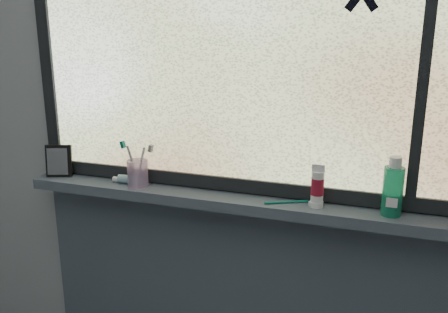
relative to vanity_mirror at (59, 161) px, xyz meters
name	(u,v)px	position (x,y,z in m)	size (l,w,h in m)	color
wall_back	(239,129)	(0.73, 0.08, 0.17)	(3.00, 0.01, 2.50)	#9EA3A8
windowsill	(232,201)	(0.73, 0.00, -0.08)	(1.62, 0.14, 0.04)	#454F5C
window_pane	(238,51)	(0.73, 0.05, 0.45)	(1.50, 0.01, 1.00)	silver
frame_bottom	(236,184)	(0.73, 0.05, -0.03)	(1.60, 0.03, 0.05)	black
frame_left	(46,46)	(-0.05, 0.05, 0.45)	(0.05, 0.03, 1.10)	black
frame_mullion	(426,55)	(1.33, 0.05, 0.45)	(0.04, 0.03, 1.00)	black
vanity_mirror	(59,161)	(0.00, 0.00, 0.00)	(0.10, 0.05, 0.13)	black
toothpaste_tube	(130,179)	(0.31, 0.01, -0.05)	(0.18, 0.04, 0.03)	silver
toothbrush_cup	(138,173)	(0.36, -0.01, -0.01)	(0.08, 0.08, 0.10)	#CCA3D8
toothbrush_lying	(287,201)	(0.93, -0.01, -0.06)	(0.19, 0.02, 0.01)	#0B6655
mouthwash_bottle	(393,186)	(1.27, 0.00, 0.03)	(0.06, 0.06, 0.16)	#20A87A
cream_tube	(318,185)	(1.03, 0.00, 0.02)	(0.04, 0.04, 0.11)	silver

